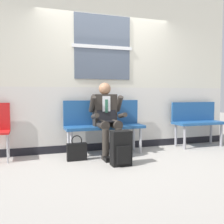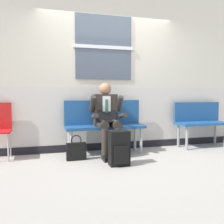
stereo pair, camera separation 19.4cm
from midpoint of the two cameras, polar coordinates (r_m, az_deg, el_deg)
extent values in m
plane|color=#9E9991|center=(4.22, 0.22, -10.34)|extent=(18.00, 18.00, 0.00)
cube|color=beige|center=(4.89, -2.57, 17.17)|extent=(5.22, 0.12, 1.97)
cube|color=beige|center=(4.78, -2.51, -0.67)|extent=(5.22, 0.12, 1.04)
cube|color=black|center=(4.87, -2.49, -7.57)|extent=(5.22, 0.14, 0.14)
cube|color=#4C5666|center=(4.75, -3.31, 14.43)|extent=(1.05, 0.02, 1.16)
cube|color=silver|center=(4.74, -3.28, 14.45)|extent=(1.13, 0.03, 0.06)
cube|color=navy|center=(4.43, -2.89, -3.41)|extent=(1.39, 0.42, 0.05)
cube|color=navy|center=(4.58, -3.51, -0.09)|extent=(1.39, 0.04, 0.44)
cylinder|color=#B7B7BC|center=(4.20, -10.51, -7.34)|extent=(0.05, 0.05, 0.45)
cylinder|color=#B7B7BC|center=(4.49, -11.05, -6.60)|extent=(0.05, 0.05, 0.45)
cylinder|color=#B7B7BC|center=(4.54, 5.21, -6.44)|extent=(0.05, 0.05, 0.45)
cylinder|color=#B7B7BC|center=(4.81, 3.77, -5.82)|extent=(0.05, 0.05, 0.45)
cube|color=navy|center=(5.31, 18.05, -2.36)|extent=(1.02, 0.42, 0.05)
cube|color=navy|center=(5.43, 16.98, 0.12)|extent=(1.02, 0.04, 0.39)
cylinder|color=gray|center=(4.97, 15.03, -5.62)|extent=(0.05, 0.05, 0.45)
cylinder|color=gray|center=(5.22, 13.21, -5.13)|extent=(0.05, 0.05, 0.45)
cylinder|color=gray|center=(5.49, 22.55, -4.89)|extent=(0.05, 0.05, 0.45)
cylinder|color=gray|center=(5.72, 20.57, -4.49)|extent=(0.05, 0.05, 0.45)
cylinder|color=#2D2823|center=(4.19, -3.57, -2.88)|extent=(0.15, 0.40, 0.15)
cylinder|color=#2D2823|center=(4.06, -2.85, -7.32)|extent=(0.11, 0.11, 0.50)
cube|color=black|center=(4.05, -2.60, -10.46)|extent=(0.10, 0.26, 0.07)
cylinder|color=#2D2823|center=(4.25, -0.70, -2.77)|extent=(0.15, 0.40, 0.15)
cylinder|color=#2D2823|center=(4.12, 0.12, -7.14)|extent=(0.11, 0.11, 0.50)
cube|color=black|center=(4.11, 0.39, -10.22)|extent=(0.10, 0.26, 0.07)
cube|color=#2D2823|center=(4.40, -2.90, 0.46)|extent=(0.40, 0.18, 0.55)
cube|color=silver|center=(4.31, -2.56, 1.05)|extent=(0.14, 0.01, 0.39)
cube|color=#2D664C|center=(4.30, -2.54, 0.65)|extent=(0.05, 0.01, 0.33)
sphere|color=#9E7051|center=(4.39, -2.92, 5.28)|extent=(0.21, 0.21, 0.21)
cylinder|color=#2D2823|center=(4.27, -5.76, 1.81)|extent=(0.09, 0.25, 0.30)
cylinder|color=#2D2823|center=(4.12, -5.22, -0.95)|extent=(0.08, 0.27, 0.12)
cylinder|color=#2D2823|center=(4.40, 0.35, 1.90)|extent=(0.09, 0.25, 0.30)
cylinder|color=#2D2823|center=(4.25, 1.09, -0.78)|extent=(0.08, 0.27, 0.12)
cube|color=black|center=(4.19, -2.01, -2.13)|extent=(0.34, 0.22, 0.02)
cube|color=black|center=(4.30, -2.50, -0.49)|extent=(0.34, 0.08, 0.21)
cube|color=black|center=(3.75, 0.53, -8.17)|extent=(0.29, 0.18, 0.51)
cube|color=black|center=(3.66, 1.11, -9.70)|extent=(0.20, 0.04, 0.26)
cube|color=black|center=(4.08, -9.32, -8.90)|extent=(0.31, 0.09, 0.28)
torus|color=black|center=(4.04, -9.35, -6.42)|extent=(0.17, 0.02, 0.17)
cylinder|color=#A5A5AA|center=(4.21, -23.82, -7.65)|extent=(0.02, 0.02, 0.44)
cylinder|color=#A5A5AA|center=(4.53, -23.45, -6.84)|extent=(0.02, 0.02, 0.44)
camera|label=1|loc=(0.10, -91.32, -0.09)|focal=40.42mm
camera|label=2|loc=(0.10, 88.68, 0.09)|focal=40.42mm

